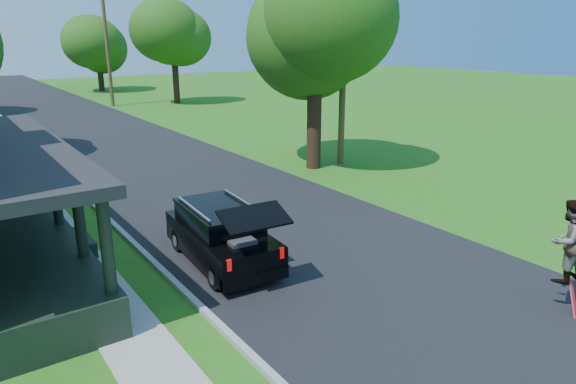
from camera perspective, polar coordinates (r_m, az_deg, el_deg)
ground at (r=12.57m, az=10.09°, el=-9.87°), size 140.00×140.00×0.00m
street at (r=29.52m, az=-18.28°, el=5.11°), size 8.00×120.00×0.02m
curb at (r=28.68m, az=-26.02°, el=3.92°), size 0.15×120.00×0.12m
sidewalk at (r=28.50m, az=-29.07°, el=3.42°), size 1.30×120.00×0.03m
black_suv at (r=13.22m, az=-7.40°, el=-4.73°), size 1.93×4.39×2.00m
skateboarder at (r=12.22m, az=28.65°, el=-4.79°), size 0.99×0.83×1.81m
skateboard at (r=12.60m, az=29.12°, el=-10.62°), size 0.55×0.47×0.83m
tree_right_near at (r=22.21m, az=2.92°, el=18.04°), size 7.69×7.39×9.38m
tree_right_mid at (r=46.25m, az=-12.73°, el=16.87°), size 6.07×5.93×9.04m
tree_right_far at (r=59.13m, az=-20.53°, el=15.64°), size 6.00×5.93×8.46m
utility_pole_near at (r=23.12m, az=6.18°, el=14.54°), size 1.72×0.60×9.07m
utility_pole_far at (r=45.75m, az=-19.48°, el=15.24°), size 1.75×0.29×9.69m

